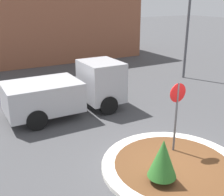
% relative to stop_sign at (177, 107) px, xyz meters
% --- Properties ---
extents(ground_plane, '(120.00, 120.00, 0.00)m').
position_rel_stop_sign_xyz_m(ground_plane, '(-0.59, -0.66, -1.70)').
color(ground_plane, '#474749').
extents(traffic_island, '(4.42, 4.42, 0.15)m').
position_rel_stop_sign_xyz_m(traffic_island, '(-0.59, -0.66, -1.63)').
color(traffic_island, silver).
rests_on(traffic_island, ground_plane).
extents(stop_sign, '(0.62, 0.07, 2.51)m').
position_rel_stop_sign_xyz_m(stop_sign, '(0.00, 0.00, 0.00)').
color(stop_sign, '#4C4C51').
rests_on(stop_sign, ground_plane).
extents(island_shrub, '(0.81, 0.81, 1.28)m').
position_rel_stop_sign_xyz_m(island_shrub, '(-1.45, -1.15, -0.82)').
color(island_shrub, brown).
rests_on(island_shrub, traffic_island).
extents(utility_truck, '(5.25, 2.30, 2.22)m').
position_rel_stop_sign_xyz_m(utility_truck, '(-1.68, 5.10, -0.60)').
color(utility_truck, '#B2B2B7').
rests_on(utility_truck, ground_plane).
extents(storefront_building, '(14.96, 6.07, 6.97)m').
position_rel_stop_sign_xyz_m(storefront_building, '(1.46, 17.73, 1.78)').
color(storefront_building, '#93563D').
rests_on(storefront_building, ground_plane).
extents(light_pole, '(0.70, 0.30, 5.77)m').
position_rel_stop_sign_xyz_m(light_pole, '(7.12, 7.08, 1.72)').
color(light_pole, '#4C4C51').
rests_on(light_pole, ground_plane).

